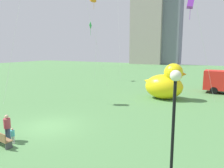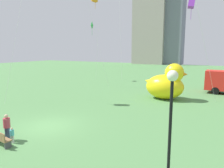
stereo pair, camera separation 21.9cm
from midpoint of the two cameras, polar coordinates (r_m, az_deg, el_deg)
ground_plane at (r=16.30m, az=-16.32°, el=-10.80°), size 140.00×140.00×0.00m
park_bench at (r=14.12m, az=-27.49°, el=-12.63°), size 1.65×0.63×0.90m
person_adult at (r=14.57m, az=-25.95°, el=-10.07°), size 0.40×0.40×1.62m
person_child at (r=14.13m, az=-24.79°, el=-12.19°), size 0.23×0.23×0.95m
giant_inflatable_duck at (r=24.41m, az=14.58°, el=0.04°), size 4.83×3.10×4.01m
lamppost at (r=8.25m, az=16.30°, el=-5.54°), size 0.41×0.41×4.75m
city_skyline at (r=83.60m, az=17.45°, el=17.12°), size 47.00×12.16×36.99m
kite_green at (r=38.66m, az=-5.12°, el=14.82°), size 1.48×1.90×10.29m
kite_purple at (r=24.71m, az=20.85°, el=19.65°), size 3.28×3.60×10.90m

